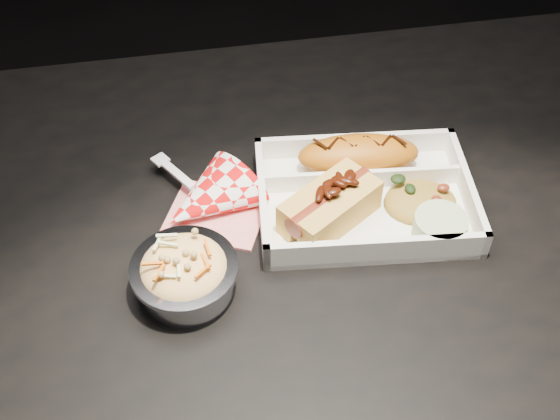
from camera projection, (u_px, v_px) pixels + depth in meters
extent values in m
cube|color=black|center=(337.00, 245.00, 0.82)|extent=(1.20, 0.80, 0.03)
cylinder|color=black|center=(554.00, 196.00, 1.39)|extent=(0.05, 0.05, 0.72)
cube|color=white|center=(364.00, 204.00, 0.84)|extent=(0.27, 0.21, 0.01)
cube|color=white|center=(354.00, 147.00, 0.88)|extent=(0.25, 0.03, 0.04)
cube|color=white|center=(377.00, 252.00, 0.77)|extent=(0.25, 0.03, 0.04)
cube|color=white|center=(262.00, 201.00, 0.82)|extent=(0.03, 0.18, 0.04)
cube|color=white|center=(466.00, 190.00, 0.83)|extent=(0.03, 0.18, 0.04)
cube|color=white|center=(361.00, 182.00, 0.84)|extent=(0.23, 0.03, 0.03)
ellipsoid|color=#B36111|center=(358.00, 155.00, 0.85)|extent=(0.15, 0.08, 0.05)
cube|color=gold|center=(341.00, 215.00, 0.79)|extent=(0.11, 0.08, 0.04)
cube|color=gold|center=(319.00, 199.00, 0.81)|extent=(0.11, 0.08, 0.04)
cylinder|color=maroon|center=(330.00, 202.00, 0.79)|extent=(0.11, 0.09, 0.03)
ellipsoid|color=#AC8632|center=(422.00, 196.00, 0.82)|extent=(0.09, 0.08, 0.03)
cylinder|color=#B4C897|center=(440.00, 228.00, 0.79)|extent=(0.06, 0.06, 0.03)
cylinder|color=silver|center=(186.00, 279.00, 0.74)|extent=(0.10, 0.10, 0.04)
cylinder|color=silver|center=(184.00, 268.00, 0.73)|extent=(0.11, 0.11, 0.01)
ellipsoid|color=beige|center=(184.00, 268.00, 0.73)|extent=(0.09, 0.09, 0.04)
cube|color=red|center=(217.00, 214.00, 0.83)|extent=(0.14, 0.13, 0.00)
cone|color=red|center=(206.00, 200.00, 0.82)|extent=(0.15, 0.14, 0.10)
cube|color=white|center=(178.00, 174.00, 0.85)|extent=(0.04, 0.06, 0.00)
cube|color=white|center=(160.00, 160.00, 0.86)|extent=(0.02, 0.02, 0.00)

